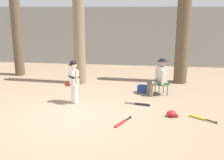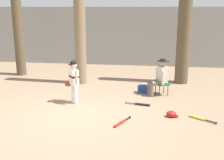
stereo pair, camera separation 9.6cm
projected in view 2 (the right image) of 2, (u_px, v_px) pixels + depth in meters
name	position (u px, v px, depth m)	size (l,w,h in m)	color
ground_plane	(76.00, 116.00, 7.34)	(60.00, 60.00, 0.00)	#897056
concrete_back_wall	(113.00, 36.00, 13.82)	(18.00, 0.36, 2.83)	gray
tree_near_player	(80.00, 27.00, 10.11)	(0.71, 0.71, 4.95)	#7F6B51
tree_behind_spectator	(184.00, 26.00, 10.14)	(0.76, 0.76, 5.04)	brown
young_ballplayer	(74.00, 79.00, 8.22)	(0.53, 0.49, 1.31)	white
folding_stool	(162.00, 84.00, 9.09)	(0.53, 0.53, 0.41)	#196B2D
seated_spectator	(159.00, 76.00, 9.00)	(0.67, 0.55, 1.20)	#6B6051
handbag_beside_stool	(143.00, 89.00, 9.37)	(0.34, 0.18, 0.26)	navy
tree_far_left	(16.00, 3.00, 11.20)	(0.55, 0.55, 6.48)	brown
bat_red_barrel	(121.00, 123.00, 6.84)	(0.37, 0.67, 0.07)	red
bat_black_composite	(141.00, 104.00, 8.17)	(0.74, 0.21, 0.07)	black
bat_yellow_trainer	(199.00, 118.00, 7.13)	(0.63, 0.48, 0.07)	yellow
batting_helmet_red	(171.00, 114.00, 7.29)	(0.31, 0.24, 0.18)	#A81919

